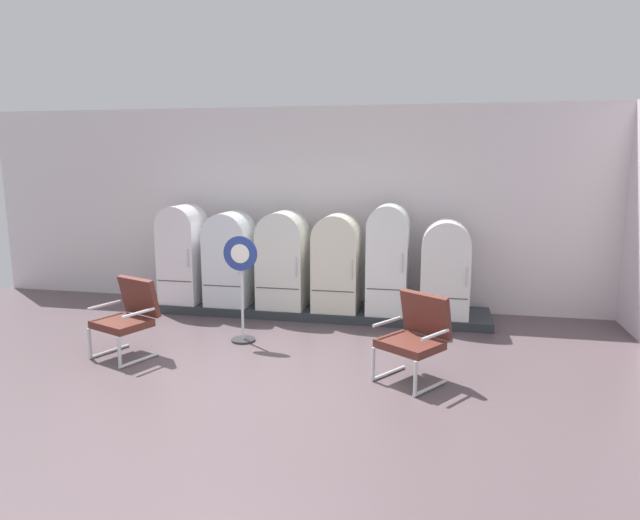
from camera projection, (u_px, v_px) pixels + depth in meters
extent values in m
cube|color=#524448|center=(248.00, 393.00, 5.92)|extent=(12.00, 10.00, 0.05)
cube|color=silver|center=(319.00, 208.00, 9.14)|extent=(11.76, 0.12, 3.23)
cube|color=#47443F|center=(319.00, 129.00, 8.91)|extent=(11.76, 0.07, 0.06)
cube|color=#2C3136|center=(311.00, 310.00, 8.81)|extent=(5.48, 0.95, 0.13)
cube|color=white|center=(184.00, 263.00, 9.02)|extent=(0.62, 0.69, 1.25)
cylinder|color=white|center=(182.00, 224.00, 8.90)|extent=(0.62, 0.67, 0.62)
cube|color=#383838|center=(174.00, 281.00, 8.72)|extent=(0.57, 0.01, 0.01)
cylinder|color=silver|center=(188.00, 258.00, 8.59)|extent=(0.02, 0.02, 0.28)
cube|color=white|center=(230.00, 269.00, 8.86)|extent=(0.68, 0.67, 1.12)
cylinder|color=white|center=(229.00, 234.00, 8.76)|extent=(0.68, 0.66, 0.68)
cube|color=#383838|center=(223.00, 286.00, 8.57)|extent=(0.63, 0.01, 0.01)
cylinder|color=silver|center=(239.00, 265.00, 8.44)|extent=(0.02, 0.02, 0.28)
cube|color=silver|center=(283.00, 271.00, 8.67)|extent=(0.72, 0.64, 1.14)
cylinder|color=silver|center=(282.00, 235.00, 8.57)|extent=(0.72, 0.62, 0.72)
cube|color=#383838|center=(277.00, 288.00, 8.39)|extent=(0.66, 0.01, 0.01)
cylinder|color=silver|center=(296.00, 267.00, 8.26)|extent=(0.02, 0.02, 0.28)
cube|color=silver|center=(336.00, 274.00, 8.48)|extent=(0.68, 0.60, 1.13)
cylinder|color=silver|center=(337.00, 237.00, 8.38)|extent=(0.68, 0.59, 0.68)
cube|color=#383838|center=(333.00, 291.00, 8.23)|extent=(0.62, 0.01, 0.01)
cylinder|color=silver|center=(352.00, 270.00, 8.10)|extent=(0.02, 0.02, 0.28)
cube|color=white|center=(388.00, 269.00, 8.34)|extent=(0.59, 0.67, 1.33)
cylinder|color=white|center=(389.00, 224.00, 8.22)|extent=(0.59, 0.66, 0.59)
cube|color=#383838|center=(385.00, 289.00, 8.06)|extent=(0.54, 0.01, 0.01)
cylinder|color=silver|center=(402.00, 263.00, 7.93)|extent=(0.02, 0.02, 0.28)
cube|color=white|center=(445.00, 280.00, 8.19)|extent=(0.69, 0.66, 1.06)
cylinder|color=white|center=(446.00, 244.00, 8.10)|extent=(0.69, 0.64, 0.69)
cube|color=#383838|center=(445.00, 298.00, 7.91)|extent=(0.64, 0.01, 0.01)
cylinder|color=silver|center=(467.00, 277.00, 7.78)|extent=(0.02, 0.02, 0.28)
cylinder|color=silver|center=(110.00, 351.00, 7.05)|extent=(0.25, 0.54, 0.04)
cylinder|color=silver|center=(90.00, 343.00, 6.80)|extent=(0.05, 0.05, 0.37)
cylinder|color=silver|center=(139.00, 360.00, 6.74)|extent=(0.25, 0.54, 0.04)
cylinder|color=silver|center=(119.00, 352.00, 6.49)|extent=(0.05, 0.05, 0.37)
cube|color=#562720|center=(122.00, 324.00, 6.82)|extent=(0.76, 0.71, 0.09)
cube|color=#562720|center=(139.00, 296.00, 6.99)|extent=(0.63, 0.39, 0.49)
cylinder|color=silver|center=(104.00, 305.00, 6.96)|extent=(0.21, 0.44, 0.04)
cylinder|color=silver|center=(138.00, 313.00, 6.61)|extent=(0.21, 0.44, 0.04)
cylinder|color=silver|center=(388.00, 373.00, 6.34)|extent=(0.36, 0.49, 0.04)
cylinder|color=silver|center=(373.00, 364.00, 6.13)|extent=(0.06, 0.06, 0.37)
cylinder|color=silver|center=(430.00, 388.00, 5.93)|extent=(0.36, 0.49, 0.04)
cylinder|color=silver|center=(415.00, 378.00, 5.72)|extent=(0.06, 0.06, 0.37)
cube|color=#562720|center=(410.00, 344.00, 6.06)|extent=(0.80, 0.77, 0.09)
cube|color=#562720|center=(426.00, 314.00, 6.19)|extent=(0.60, 0.49, 0.49)
cylinder|color=silver|center=(387.00, 322.00, 6.26)|extent=(0.30, 0.40, 0.04)
cylinder|color=silver|center=(435.00, 335.00, 5.79)|extent=(0.30, 0.40, 0.04)
cylinder|color=#2D2D30|center=(243.00, 340.00, 7.51)|extent=(0.32, 0.32, 0.03)
cylinder|color=silver|center=(242.00, 297.00, 7.41)|extent=(0.04, 0.04, 1.17)
cylinder|color=navy|center=(240.00, 253.00, 7.27)|extent=(0.46, 0.02, 0.46)
cylinder|color=white|center=(240.00, 254.00, 7.26)|extent=(0.25, 0.00, 0.25)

